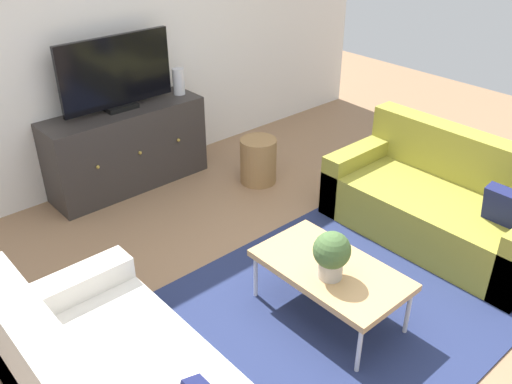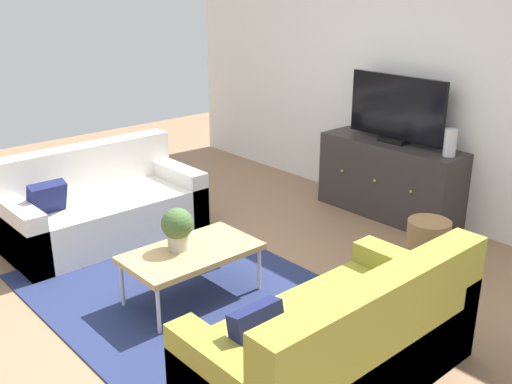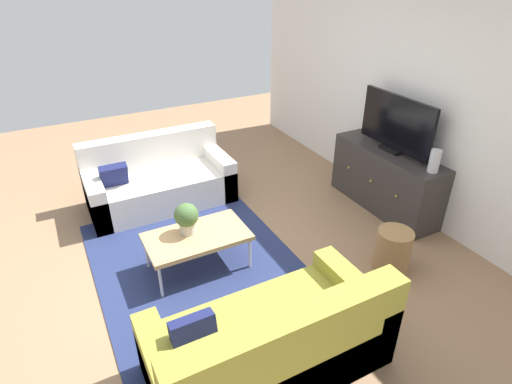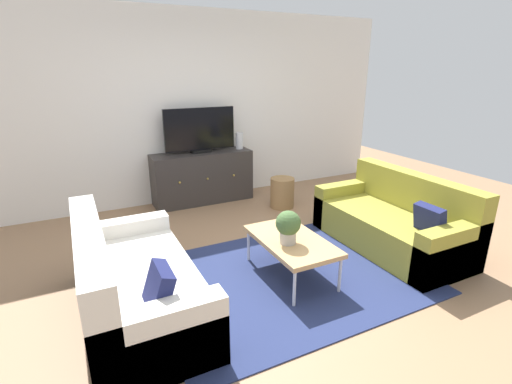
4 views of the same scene
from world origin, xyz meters
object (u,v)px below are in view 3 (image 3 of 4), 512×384
(flat_screen_tv, at_px, (396,124))
(wicker_basket, at_px, (393,250))
(couch_left_side, at_px, (158,181))
(tv_console, at_px, (386,180))
(glass_vase, at_px, (435,161))
(couch_right_side, at_px, (273,349))
(potted_plant, at_px, (187,217))
(coffee_table, at_px, (197,237))

(flat_screen_tv, xyz_separation_m, wicker_basket, (0.93, -0.76, -0.85))
(couch_left_side, distance_m, flat_screen_tv, 2.90)
(tv_console, distance_m, flat_screen_tv, 0.69)
(glass_vase, bearing_deg, wicker_basket, -66.22)
(tv_console, relative_size, wicker_basket, 3.38)
(couch_right_side, relative_size, wicker_basket, 3.97)
(couch_right_side, distance_m, glass_vase, 2.59)
(potted_plant, xyz_separation_m, glass_vase, (0.63, 2.47, 0.30))
(couch_left_side, distance_m, wicker_basket, 2.87)
(potted_plant, relative_size, wicker_basket, 0.72)
(coffee_table, xyz_separation_m, wicker_basket, (0.88, 1.67, -0.15))
(flat_screen_tv, bearing_deg, couch_right_side, -58.88)
(couch_right_side, height_order, flat_screen_tv, flat_screen_tv)
(couch_left_side, height_order, flat_screen_tv, flat_screen_tv)
(tv_console, bearing_deg, glass_vase, 0.00)
(potted_plant, xyz_separation_m, wicker_basket, (0.96, 1.73, -0.35))
(coffee_table, xyz_separation_m, glass_vase, (0.55, 2.41, 0.51))
(couch_left_side, relative_size, wicker_basket, 3.97)
(wicker_basket, bearing_deg, couch_left_side, -145.38)
(couch_left_side, distance_m, tv_console, 2.77)
(potted_plant, height_order, flat_screen_tv, flat_screen_tv)
(potted_plant, distance_m, wicker_basket, 2.00)
(coffee_table, xyz_separation_m, potted_plant, (-0.08, -0.06, 0.20))
(couch_left_side, relative_size, tv_console, 1.18)
(tv_console, bearing_deg, wicker_basket, -38.58)
(couch_left_side, xyz_separation_m, couch_right_side, (2.87, 0.00, 0.00))
(tv_console, distance_m, glass_vase, 0.78)
(tv_console, relative_size, flat_screen_tv, 1.41)
(tv_console, bearing_deg, coffee_table, -88.77)
(tv_console, height_order, glass_vase, glass_vase)
(flat_screen_tv, height_order, glass_vase, flat_screen_tv)
(coffee_table, distance_m, tv_console, 2.41)
(wicker_basket, bearing_deg, coffee_table, -117.88)
(couch_right_side, bearing_deg, glass_vase, 109.48)
(couch_left_side, bearing_deg, wicker_basket, 34.62)
(couch_right_side, bearing_deg, potted_plant, -176.25)
(couch_left_side, height_order, glass_vase, glass_vase)
(glass_vase, bearing_deg, flat_screen_tv, 178.11)
(couch_right_side, bearing_deg, couch_left_side, 180.00)
(potted_plant, bearing_deg, flat_screen_tv, 89.44)
(couch_left_side, relative_size, glass_vase, 7.02)
(glass_vase, bearing_deg, potted_plant, -104.31)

